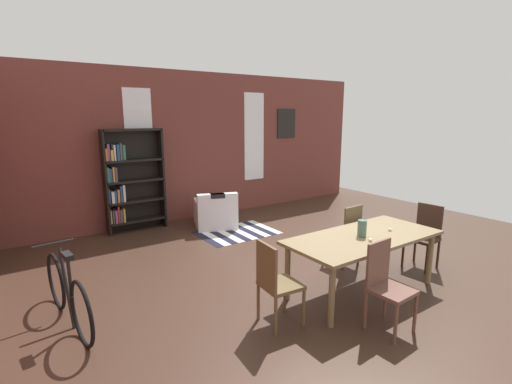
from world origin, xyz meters
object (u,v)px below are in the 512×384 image
dining_chair_head_right (425,234)px  bicycle_second (68,294)px  dining_table (363,241)px  dining_chair_far_right (346,233)px  dining_chair_head_left (275,281)px  armchair_white (216,213)px  vase_on_table (362,228)px  bookshelf_tall (129,181)px  dining_chair_near_left (386,283)px  potted_plant_by_shelf (381,228)px

dining_chair_head_right → bicycle_second: dining_chair_head_right is taller
dining_table → dining_chair_far_right: (0.47, 0.70, -0.17)m
dining_chair_head_right → dining_chair_head_left: size_ratio=1.00×
dining_table → dining_chair_head_left: (-1.41, 0.01, -0.17)m
dining_chair_head_right → armchair_white: 3.94m
dining_chair_far_right → vase_on_table: bearing=-126.5°
dining_table → dining_chair_head_left: bearing=179.8°
dining_chair_head_left → dining_table: bearing=-0.2°
dining_table → dining_chair_far_right: dining_chair_far_right is taller
dining_table → bookshelf_tall: bearing=111.6°
dining_chair_near_left → potted_plant_by_shelf: size_ratio=2.03×
vase_on_table → dining_chair_head_right: bearing=0.3°
dining_table → vase_on_table: vase_on_table is taller
dining_chair_head_left → bicycle_second: dining_chair_head_left is taller
vase_on_table → dining_chair_head_right: 1.50m
dining_chair_head_right → dining_chair_head_left: same height
dining_chair_far_right → bicycle_second: (-3.73, 0.61, -0.17)m
armchair_white → vase_on_table: bearing=-87.5°
dining_chair_head_left → bicycle_second: 2.27m
dining_table → dining_chair_far_right: bearing=56.0°
bicycle_second → dining_chair_far_right: bearing=-9.3°
dining_table → dining_chair_head_right: (1.41, 0.01, -0.17)m
dining_chair_head_left → bookshelf_tall: bookshelf_tall is taller
bookshelf_tall → bicycle_second: 3.44m
dining_chair_far_right → dining_table: bearing=-124.0°
dining_table → dining_chair_head_left: size_ratio=2.19×
dining_chair_near_left → bookshelf_tall: (-1.23, 5.01, 0.50)m
vase_on_table → dining_chair_near_left: 0.89m
dining_chair_head_right → potted_plant_by_shelf: dining_chair_head_right is taller
dining_chair_head_right → dining_chair_far_right: bearing=143.7°
dining_chair_head_right → armchair_white: size_ratio=0.93×
vase_on_table → bookshelf_tall: 4.62m
bicycle_second → dining_chair_head_left: bearing=-35.2°
dining_table → armchair_white: size_ratio=2.04×
dining_chair_near_left → bookshelf_tall: bookshelf_tall is taller
vase_on_table → dining_chair_head_left: size_ratio=0.22×
dining_chair_head_right → dining_chair_near_left: same height
dining_chair_head_right → bicycle_second: (-4.67, 1.30, -0.17)m
dining_chair_far_right → dining_chair_head_left: same height
bicycle_second → potted_plant_by_shelf: 5.09m
dining_table → bookshelf_tall: bookshelf_tall is taller
armchair_white → dining_chair_far_right: bearing=-76.9°
vase_on_table → dining_chair_near_left: (-0.43, -0.70, -0.35)m
dining_table → dining_chair_near_left: size_ratio=2.19×
dining_chair_head_right → bookshelf_tall: bookshelf_tall is taller
dining_chair_head_left → dining_chair_near_left: size_ratio=1.00×
vase_on_table → dining_chair_near_left: bearing=-121.4°
armchair_white → bookshelf_tall: bearing=154.4°
vase_on_table → dining_chair_far_right: 0.94m
dining_chair_head_left → armchair_white: (1.21, 3.58, -0.23)m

